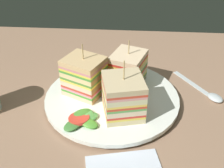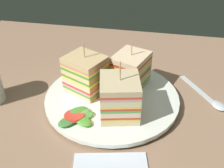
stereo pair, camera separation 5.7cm
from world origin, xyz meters
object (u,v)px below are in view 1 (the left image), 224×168
sandwich_wedge_2 (128,69)px  spoon (208,94)px  plate (112,98)px  sandwich_wedge_1 (123,96)px  sandwich_wedge_0 (85,76)px  chip_pile (115,96)px

sandwich_wedge_2 → spoon: size_ratio=0.79×
plate → sandwich_wedge_2: bearing=57.7°
sandwich_wedge_1 → plate: bearing=12.2°
plate → spoon: 22.03cm
sandwich_wedge_0 → chip_pile: (6.70, -2.09, -3.39)cm
sandwich_wedge_0 → sandwich_wedge_1: bearing=-11.5°
chip_pile → sandwich_wedge_2: bearing=68.9°
sandwich_wedge_0 → chip_pile: 7.79cm
sandwich_wedge_1 → sandwich_wedge_0: bearing=40.4°
sandwich_wedge_2 → plate: bearing=-12.3°
sandwich_wedge_1 → sandwich_wedge_2: size_ratio=1.09×
sandwich_wedge_1 → chip_pile: sandwich_wedge_1 is taller
plate → sandwich_wedge_0: bearing=171.5°
plate → sandwich_wedge_2: (3.19, 5.06, 4.41)cm
plate → sandwich_wedge_1: 7.54cm
chip_pile → spoon: (20.89, 5.19, -1.97)cm
sandwich_wedge_1 → spoon: size_ratio=0.87×
sandwich_wedge_1 → spoon: 21.92cm
sandwich_wedge_0 → sandwich_wedge_2: bearing=49.7°
sandwich_wedge_1 → sandwich_wedge_2: sandwich_wedge_1 is taller
sandwich_wedge_0 → sandwich_wedge_2: (9.12, 4.17, -0.36)cm
spoon → sandwich_wedge_0: bearing=-117.7°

